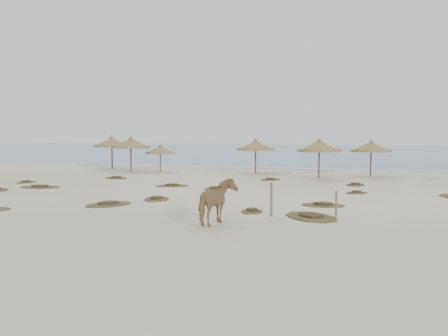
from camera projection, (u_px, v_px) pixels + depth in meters
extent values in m
plane|color=beige|center=(154.00, 205.00, 23.53)|extent=(160.00, 160.00, 0.00)
cube|color=#274E77|center=(332.00, 151.00, 94.48)|extent=(200.00, 100.00, 0.01)
cube|color=white|center=(275.00, 168.00, 48.13)|extent=(70.00, 0.60, 0.01)
cylinder|color=brown|center=(112.00, 156.00, 47.32)|extent=(0.14, 0.14, 2.40)
cylinder|color=olive|center=(112.00, 146.00, 47.25)|extent=(3.61, 3.61, 0.21)
cone|color=olive|center=(112.00, 142.00, 47.22)|extent=(3.49, 3.49, 0.86)
cone|color=olive|center=(112.00, 136.00, 47.19)|extent=(0.41, 0.41, 0.25)
cylinder|color=brown|center=(131.00, 158.00, 43.95)|extent=(0.14, 0.14, 2.37)
cylinder|color=olive|center=(131.00, 147.00, 43.88)|extent=(4.15, 4.15, 0.20)
cone|color=olive|center=(131.00, 143.00, 43.85)|extent=(4.01, 4.01, 0.85)
cone|color=olive|center=(131.00, 137.00, 43.82)|extent=(0.41, 0.41, 0.25)
cylinder|color=brown|center=(160.00, 162.00, 43.61)|extent=(0.10, 0.10, 1.82)
cylinder|color=olive|center=(160.00, 153.00, 43.56)|extent=(2.86, 2.86, 0.16)
cone|color=olive|center=(160.00, 150.00, 43.54)|extent=(2.77, 2.77, 0.65)
cone|color=olive|center=(160.00, 145.00, 43.51)|extent=(0.31, 0.31, 0.19)
cylinder|color=brown|center=(256.00, 160.00, 41.89)|extent=(0.13, 0.13, 2.23)
cylinder|color=olive|center=(256.00, 149.00, 41.83)|extent=(3.87, 3.87, 0.19)
cone|color=olive|center=(256.00, 145.00, 41.80)|extent=(3.74, 3.74, 0.80)
cone|color=olive|center=(256.00, 139.00, 41.77)|extent=(0.38, 0.38, 0.23)
cylinder|color=brown|center=(319.00, 163.00, 37.46)|extent=(0.13, 0.13, 2.29)
cylinder|color=olive|center=(319.00, 150.00, 37.39)|extent=(3.58, 3.58, 0.20)
cone|color=olive|center=(319.00, 146.00, 37.36)|extent=(3.46, 3.46, 0.82)
cone|color=olive|center=(319.00, 139.00, 37.33)|extent=(0.39, 0.39, 0.24)
cylinder|color=brown|center=(371.00, 162.00, 39.23)|extent=(0.13, 0.13, 2.20)
cylinder|color=olive|center=(371.00, 151.00, 39.17)|extent=(3.99, 3.99, 0.19)
cone|color=olive|center=(371.00, 146.00, 39.15)|extent=(3.86, 3.86, 0.79)
cone|color=olive|center=(371.00, 140.00, 39.11)|extent=(0.38, 0.38, 0.23)
imported|color=#987545|center=(217.00, 202.00, 18.45)|extent=(1.13, 2.09, 1.69)
cylinder|color=#665E4D|center=(271.00, 200.00, 20.29)|extent=(0.12, 0.12, 1.37)
cylinder|color=#665E4D|center=(336.00, 205.00, 19.40)|extent=(0.10, 0.10, 1.16)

